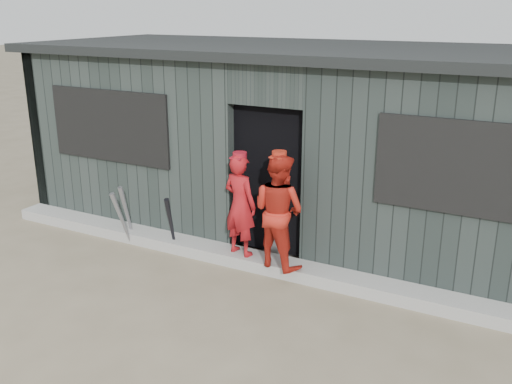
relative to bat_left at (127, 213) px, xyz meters
The scene contains 9 objects.
ground 2.68m from the bat_left, 41.25° to the right, with size 80.00×80.00×0.00m, color #6E624C.
curb 2.02m from the bat_left, ahead, with size 8.00×0.36×0.15m, color gray.
bat_left is the anchor object (origin of this frame).
bat_mid 0.20m from the bat_left, 70.32° to the right, with size 0.07×0.07×0.80m, color gray.
bat_right 0.77m from the bat_left, ahead, with size 0.07×0.07×0.79m, color black.
player_red_left 1.82m from the bat_left, ahead, with size 0.47×0.31×1.29m, color #A51419.
player_red_right 2.38m from the bat_left, ahead, with size 0.67×0.53×1.39m, color #B32216.
player_grey_back 2.22m from the bat_left, 15.34° to the left, with size 0.66×0.43×1.35m, color #A4A4A4.
dugout 2.80m from the bat_left, 41.34° to the left, with size 8.30×3.30×2.62m.
Camera 1 is at (3.04, -3.97, 3.12)m, focal length 40.00 mm.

